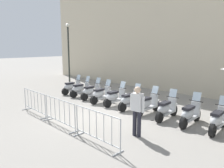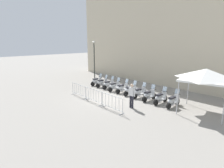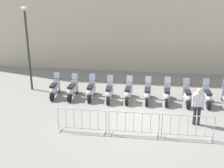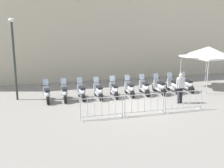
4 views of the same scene
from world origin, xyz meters
The scene contains 18 objects.
ground_plane centered at (0.00, 0.00, 0.00)m, with size 120.00×120.00×0.00m, color gray.
building_facade centered at (1.71, 8.18, 5.75)m, with size 28.00×2.40×11.50m, color beige.
motorcycle_0 centered at (-4.05, 2.88, 0.45)m, with size 0.64×1.72×1.24m.
motorcycle_1 centered at (-3.07, 2.65, 0.45)m, with size 0.72×1.70×1.24m.
motorcycle_2 centered at (-2.07, 2.47, 0.45)m, with size 0.65×1.72×1.24m.
motorcycle_3 centered at (-1.10, 2.14, 0.45)m, with size 0.65×1.72×1.24m.
motorcycle_4 centered at (-0.10, 2.01, 0.45)m, with size 0.73×1.70×1.24m.
motorcycle_5 centered at (0.89, 1.81, 0.45)m, with size 0.71×1.71×1.24m.
motorcycle_6 centered at (1.89, 1.63, 0.45)m, with size 0.73×1.70×1.24m.
motorcycle_7 centered at (2.87, 1.35, 0.45)m, with size 0.64×1.72×1.24m.
motorcycle_8 centered at (3.87, 1.20, 0.45)m, with size 0.66×1.72×1.24m.
motorcycle_9 centered at (4.87, 1.03, 0.45)m, with size 0.65×1.72×1.24m.
barrier_segment_0 centered at (-2.47, -1.18, 0.52)m, with size 2.05×0.82×1.07m.
barrier_segment_1 centered at (-0.34, -1.63, 0.52)m, with size 2.05×0.82×1.07m.
barrier_segment_2 centered at (1.79, -2.07, 0.52)m, with size 2.05×0.82×1.07m.
street_lamp centered at (-5.51, 4.16, 2.94)m, with size 0.36×0.36×4.75m.
officer_near_row_end centered at (2.60, -0.86, 0.98)m, with size 0.55×0.26×1.73m.
canopy_tent centered at (6.75, 1.16, 2.52)m, with size 2.79×2.79×2.91m.
Camera 4 is at (-7.74, -12.32, 4.48)m, focal length 43.62 mm.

